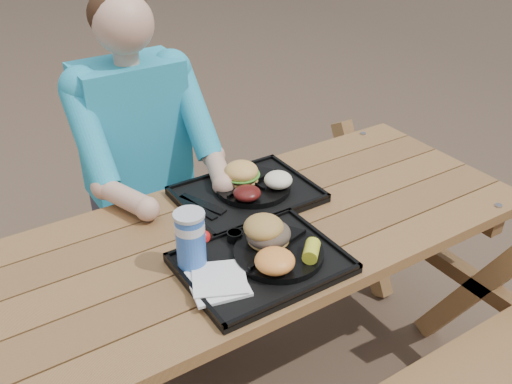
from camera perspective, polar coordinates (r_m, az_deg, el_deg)
picnic_table at (r=2.04m, az=-0.00°, el=-12.24°), size 1.80×1.49×0.75m
tray_near at (r=1.64m, az=0.56°, el=-7.25°), size 0.45×0.35×0.02m
tray_far at (r=1.95m, az=-0.91°, el=-0.35°), size 0.45×0.35×0.02m
plate_near at (r=1.65m, az=2.27°, el=-6.14°), size 0.26×0.26×0.02m
plate_far at (r=1.96m, az=-0.32°, el=0.53°), size 0.26×0.26×0.02m
napkin_stack at (r=1.55m, az=-3.83°, el=-9.04°), size 0.18×0.18×0.02m
soda_cup at (r=1.58m, az=-6.54°, el=-4.95°), size 0.08×0.08×0.17m
condiment_bbq at (r=1.71m, az=-2.14°, el=-4.43°), size 0.05×0.05×0.03m
condiment_mustard at (r=1.73m, az=0.11°, el=-3.79°), size 0.05×0.05×0.03m
sandwich at (r=1.64m, az=1.26°, el=-3.13°), size 0.12×0.12×0.13m
mac_cheese at (r=1.56m, az=1.89°, el=-6.90°), size 0.11×0.11×0.06m
corn_cob at (r=1.61m, az=5.56°, el=-5.87°), size 0.10×0.10×0.04m
cutlery_far at (r=1.88m, az=-5.41°, el=-1.19°), size 0.10×0.18×0.01m
burger at (r=1.95m, az=-1.50°, el=2.49°), size 0.12×0.12×0.11m
baked_beans at (r=1.86m, az=-0.90°, el=-0.11°), size 0.09×0.09×0.04m
potato_salad at (r=1.93m, az=2.23°, el=1.22°), size 0.10×0.10×0.05m
diner at (r=2.30m, az=-11.39°, el=0.87°), size 0.48×0.84×1.28m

